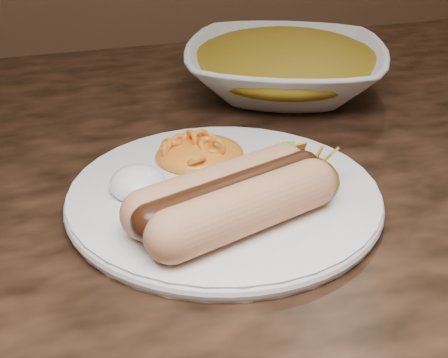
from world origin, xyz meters
name	(u,v)px	position (x,y,z in m)	size (l,w,h in m)	color
table	(106,288)	(0.00, 0.00, 0.66)	(1.60, 0.90, 0.75)	#452819
plate	(224,196)	(0.11, -0.03, 0.76)	(0.26, 0.26, 0.01)	white
hotdog	(233,197)	(0.10, -0.08, 0.78)	(0.15, 0.11, 0.04)	#EAAE80
mac_and_cheese	(200,143)	(0.10, 0.03, 0.78)	(0.08, 0.07, 0.03)	orange
sour_cream	(137,177)	(0.03, -0.02, 0.78)	(0.05, 0.05, 0.03)	white
taco_salad	(288,169)	(0.16, -0.04, 0.78)	(0.09, 0.09, 0.04)	#D46013
serving_bowl	(285,69)	(0.26, 0.20, 0.78)	(0.24, 0.24, 0.06)	white
bowl_filling	(286,53)	(0.26, 0.20, 0.80)	(0.23, 0.23, 0.06)	#D46013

